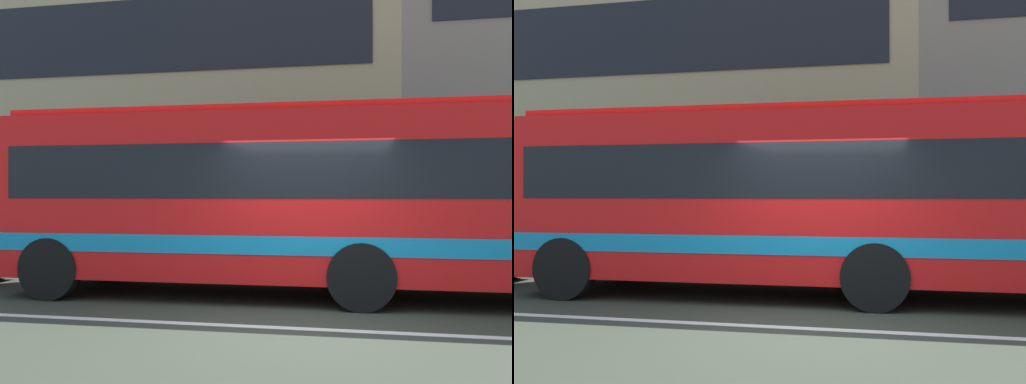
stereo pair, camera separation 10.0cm
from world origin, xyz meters
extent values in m
plane|color=#32392D|center=(0.00, 0.00, 0.00)|extent=(160.00, 160.00, 0.00)
cube|color=silver|center=(0.00, 0.00, 0.00)|extent=(60.00, 0.16, 0.01)
cube|color=#3C6532|center=(3.04, 6.20, 0.44)|extent=(17.56, 1.10, 0.88)
cube|color=tan|center=(-8.15, 14.05, 5.58)|extent=(19.60, 9.52, 11.15)
cube|color=black|center=(-8.15, 9.27, 6.47)|extent=(18.03, 0.04, 2.23)
cube|color=red|center=(0.13, 2.43, 1.66)|extent=(10.61, 2.63, 2.62)
cube|color=black|center=(0.13, 2.43, 2.05)|extent=(9.98, 2.64, 0.84)
cube|color=#127BB5|center=(0.13, 2.43, 0.94)|extent=(10.40, 2.65, 0.28)
cube|color=red|center=(0.13, 2.43, 3.03)|extent=(10.18, 2.22, 0.12)
cube|color=black|center=(-5.18, 2.37, 2.05)|extent=(0.05, 2.11, 0.92)
cylinder|color=black|center=(-4.15, 1.23, 0.50)|extent=(1.00, 0.29, 1.00)
cylinder|color=black|center=(-4.18, 3.53, 0.50)|extent=(1.00, 0.29, 1.00)
cylinder|color=black|center=(0.78, 1.28, 0.50)|extent=(1.00, 0.29, 1.00)
cylinder|color=black|center=(0.76, 3.59, 0.50)|extent=(1.00, 0.29, 1.00)
camera|label=1|loc=(1.02, -7.39, 1.69)|focal=41.42mm
camera|label=2|loc=(1.12, -7.37, 1.69)|focal=41.42mm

